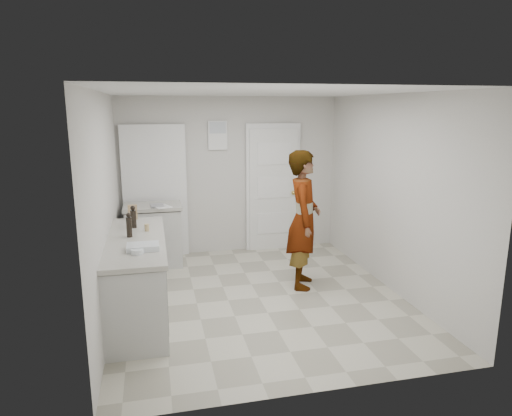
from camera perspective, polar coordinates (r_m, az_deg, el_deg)
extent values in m
plane|color=gray|center=(5.83, 0.36, -11.12)|extent=(4.00, 4.00, 0.00)
plane|color=beige|center=(7.38, -3.21, 4.04)|extent=(3.50, 0.00, 3.50)
plane|color=beige|center=(3.59, 7.79, -5.24)|extent=(3.50, 0.00, 3.50)
plane|color=beige|center=(5.33, -18.25, 0.12)|extent=(0.00, 4.00, 4.00)
plane|color=beige|center=(6.09, 16.64, 1.71)|extent=(0.00, 4.00, 4.00)
plane|color=silver|center=(5.34, 0.40, 14.27)|extent=(4.00, 4.00, 0.00)
cube|color=white|center=(7.50, 2.18, 2.26)|extent=(0.80, 0.05, 2.00)
cube|color=white|center=(7.52, 2.13, 2.52)|extent=(0.90, 0.04, 2.10)
sphere|color=#B59A45|center=(7.55, 4.70, 1.91)|extent=(0.07, 0.07, 0.07)
cube|color=white|center=(7.25, -4.81, 9.03)|extent=(0.30, 0.02, 0.45)
cube|color=black|center=(7.28, -12.49, 1.82)|extent=(0.90, 0.05, 2.04)
cube|color=white|center=(7.25, -12.50, 1.85)|extent=(0.98, 0.02, 2.10)
cube|color=beige|center=(5.35, -14.59, -8.79)|extent=(0.60, 1.90, 0.86)
cube|color=black|center=(5.50, -14.36, -12.58)|extent=(0.56, 1.86, 0.08)
cube|color=#AAA89C|center=(5.20, -14.88, -3.95)|extent=(0.64, 1.96, 0.05)
cube|color=beige|center=(7.01, -12.63, -3.57)|extent=(0.80, 0.55, 0.86)
cube|color=black|center=(7.12, -12.48, -6.59)|extent=(0.75, 0.54, 0.08)
cube|color=#AAA89C|center=(6.89, -12.82, 0.18)|extent=(0.84, 0.61, 0.05)
imported|color=silver|center=(5.96, 5.96, -1.46)|extent=(0.63, 0.77, 1.81)
cube|color=olive|center=(6.04, -15.16, -0.50)|extent=(0.12, 0.05, 0.19)
cylinder|color=tan|center=(5.45, -13.49, -2.39)|extent=(0.05, 0.05, 0.08)
cylinder|color=black|center=(5.62, -15.08, -1.35)|extent=(0.07, 0.07, 0.21)
sphere|color=black|center=(5.59, -15.16, 0.01)|extent=(0.06, 0.06, 0.06)
cylinder|color=black|center=(5.24, -15.57, -2.33)|extent=(0.06, 0.06, 0.22)
sphere|color=black|center=(5.20, -15.66, -0.85)|extent=(0.05, 0.05, 0.05)
cube|color=silver|center=(4.77, -13.95, -4.73)|extent=(0.32, 0.23, 0.06)
cube|color=silver|center=(4.77, -13.94, -4.81)|extent=(0.28, 0.19, 0.04)
cylinder|color=silver|center=(4.65, -14.62, -5.30)|extent=(0.12, 0.12, 0.05)
sphere|color=white|center=(4.64, -14.87, -5.35)|extent=(0.04, 0.04, 0.04)
sphere|color=white|center=(4.66, -14.37, -5.25)|extent=(0.04, 0.04, 0.04)
cube|color=white|center=(6.73, -11.73, 0.19)|extent=(0.32, 0.35, 0.01)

